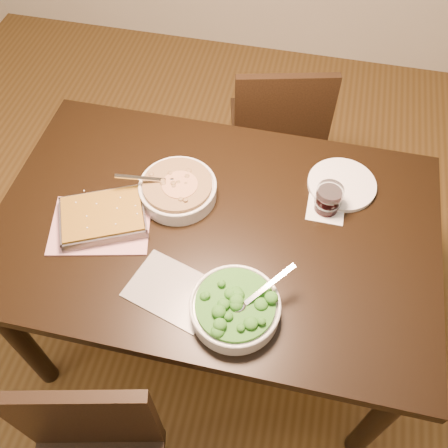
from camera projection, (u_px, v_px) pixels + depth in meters
name	position (u px, v px, depth m)	size (l,w,h in m)	color
ground	(217.00, 324.00, 2.18)	(4.00, 4.00, 0.00)	#4F3616
table	(215.00, 241.00, 1.65)	(1.40, 0.90, 0.75)	black
magazine_a	(101.00, 225.00, 1.57)	(0.31, 0.23, 0.01)	#A8304E
magazine_b	(172.00, 290.00, 1.44)	(0.25, 0.18, 0.00)	#282931
coaster	(326.00, 208.00, 1.61)	(0.12, 0.12, 0.00)	white
stew_bowl	(178.00, 189.00, 1.61)	(0.27, 0.25, 0.10)	silver
broccoli_bowl	(235.00, 308.00, 1.37)	(0.25, 0.25, 0.10)	silver
baking_dish	(103.00, 217.00, 1.56)	(0.32, 0.28, 0.05)	silver
wine_tumbler	(328.00, 198.00, 1.57)	(0.08, 0.08, 0.09)	black
dinner_plate	(342.00, 184.00, 1.66)	(0.23, 0.23, 0.02)	white
chair_far	(277.00, 130.00, 2.21)	(0.48, 0.48, 0.84)	black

